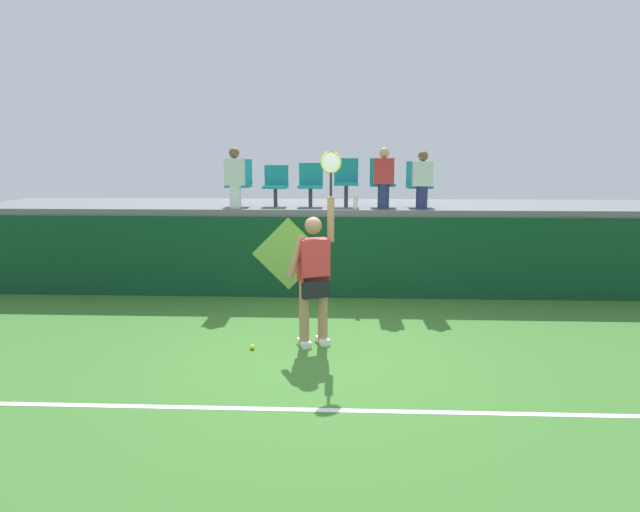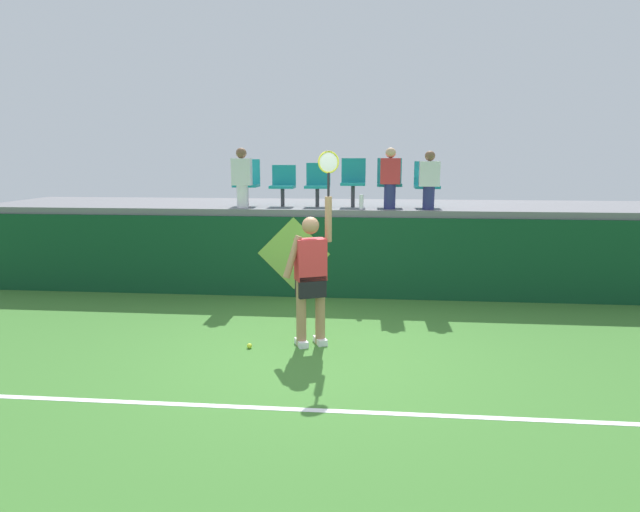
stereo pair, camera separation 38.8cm
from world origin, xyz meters
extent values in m
plane|color=#3D752D|center=(0.00, 0.00, 0.00)|extent=(40.00, 40.00, 0.00)
cube|color=#0F4223|center=(0.00, 2.82, 0.71)|extent=(13.38, 0.20, 1.42)
cube|color=slate|center=(0.00, 4.03, 1.48)|extent=(13.38, 2.53, 0.12)
cube|color=white|center=(0.00, -1.58, 0.00)|extent=(12.04, 0.08, 0.01)
cube|color=white|center=(-0.23, 0.24, 0.04)|extent=(0.22, 0.29, 0.08)
cube|color=white|center=(0.01, 0.35, 0.04)|extent=(0.22, 0.29, 0.08)
cylinder|color=#A87A56|center=(-0.23, 0.24, 0.44)|extent=(0.13, 0.13, 0.87)
cylinder|color=#A87A56|center=(0.01, 0.35, 0.44)|extent=(0.13, 0.13, 0.87)
cube|color=black|center=(-0.11, 0.30, 0.79)|extent=(0.42, 0.35, 0.28)
cube|color=red|center=(-0.11, 0.30, 1.14)|extent=(0.44, 0.36, 0.53)
sphere|color=#A87A56|center=(-0.11, 0.30, 1.58)|extent=(0.22, 0.22, 0.22)
cylinder|color=#A87A56|center=(-0.33, 0.20, 1.19)|extent=(0.27, 0.19, 0.55)
cylinder|color=#A87A56|center=(0.11, 0.39, 1.65)|extent=(0.09, 0.09, 0.58)
cylinder|color=black|center=(0.11, 0.39, 2.09)|extent=(0.03, 0.03, 0.30)
torus|color=gold|center=(0.11, 0.39, 2.37)|extent=(0.27, 0.14, 0.28)
ellipsoid|color=silver|center=(0.11, 0.39, 2.37)|extent=(0.23, 0.11, 0.24)
sphere|color=#D1E533|center=(-0.88, 0.08, 0.03)|extent=(0.07, 0.07, 0.07)
cylinder|color=white|center=(0.48, 2.91, 1.66)|extent=(0.07, 0.07, 0.26)
cylinder|color=#38383D|center=(-1.65, 3.40, 1.71)|extent=(0.07, 0.07, 0.35)
cube|color=teal|center=(-1.65, 3.40, 1.91)|extent=(0.44, 0.42, 0.05)
cube|color=teal|center=(-1.65, 3.59, 2.16)|extent=(0.44, 0.04, 0.45)
cylinder|color=#38383D|center=(-0.97, 3.40, 1.70)|extent=(0.07, 0.07, 0.33)
cube|color=teal|center=(-0.97, 3.40, 1.89)|extent=(0.44, 0.42, 0.05)
cube|color=teal|center=(-0.97, 3.59, 2.10)|extent=(0.44, 0.04, 0.37)
cylinder|color=#38383D|center=(-0.33, 3.40, 1.70)|extent=(0.07, 0.07, 0.34)
cube|color=teal|center=(-0.33, 3.40, 1.90)|extent=(0.44, 0.42, 0.05)
cube|color=teal|center=(-0.33, 3.59, 2.12)|extent=(0.44, 0.04, 0.40)
cylinder|color=#38383D|center=(0.31, 3.40, 1.73)|extent=(0.07, 0.07, 0.39)
cube|color=teal|center=(0.31, 3.40, 1.95)|extent=(0.44, 0.42, 0.05)
cube|color=teal|center=(0.31, 3.59, 2.19)|extent=(0.44, 0.04, 0.43)
cylinder|color=#38383D|center=(0.97, 3.40, 1.72)|extent=(0.07, 0.07, 0.38)
cube|color=teal|center=(0.97, 3.40, 1.94)|extent=(0.44, 0.42, 0.05)
cube|color=teal|center=(0.97, 3.59, 2.19)|extent=(0.44, 0.04, 0.45)
cylinder|color=#38383D|center=(1.63, 3.40, 1.71)|extent=(0.07, 0.07, 0.34)
cube|color=teal|center=(1.63, 3.40, 1.90)|extent=(0.44, 0.42, 0.05)
cube|color=teal|center=(1.63, 3.59, 2.14)|extent=(0.44, 0.04, 0.43)
cylinder|color=navy|center=(1.63, 3.06, 1.73)|extent=(0.20, 0.20, 0.40)
cube|color=white|center=(1.63, 3.06, 2.15)|extent=(0.34, 0.20, 0.43)
sphere|color=brown|center=(1.63, 3.06, 2.45)|extent=(0.18, 0.18, 0.18)
cylinder|color=navy|center=(0.97, 3.07, 1.75)|extent=(0.20, 0.20, 0.43)
cube|color=red|center=(0.97, 3.07, 2.19)|extent=(0.34, 0.20, 0.44)
sphere|color=#DBAD84|center=(0.97, 3.07, 2.50)|extent=(0.18, 0.18, 0.18)
cylinder|color=white|center=(-1.65, 3.08, 1.74)|extent=(0.20, 0.20, 0.40)
cube|color=white|center=(-1.65, 3.08, 2.17)|extent=(0.34, 0.20, 0.47)
sphere|color=brown|center=(-1.65, 3.08, 2.50)|extent=(0.19, 0.19, 0.19)
cube|color=#0F4223|center=(-0.68, 2.71, 0.00)|extent=(0.90, 0.01, 0.00)
plane|color=#8CC64C|center=(-0.68, 2.71, 0.78)|extent=(1.27, 0.00, 1.27)
camera|label=1|loc=(0.27, -6.53, 2.44)|focal=30.58mm
camera|label=2|loc=(0.66, -6.50, 2.44)|focal=30.58mm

